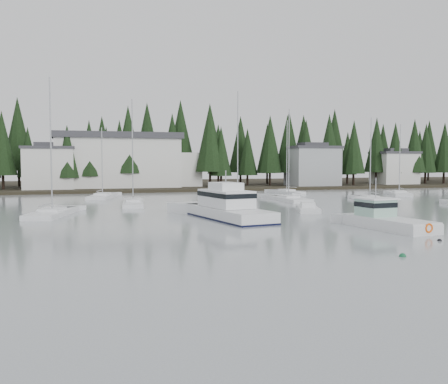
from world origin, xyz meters
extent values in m
plane|color=gray|center=(0.00, 0.00, 0.00)|extent=(260.00, 260.00, 0.00)
cube|color=black|center=(0.00, 97.00, 0.00)|extent=(240.00, 54.00, 1.00)
cube|color=silver|center=(-18.00, 79.00, 4.25)|extent=(9.00, 7.00, 7.50)
cube|color=#38383D|center=(-18.00, 79.00, 8.25)|extent=(9.54, 7.42, 0.50)
cube|color=#38383D|center=(-18.00, 79.00, 8.85)|extent=(4.95, 3.85, 0.80)
cube|color=#999EA0|center=(36.00, 78.00, 4.50)|extent=(10.00, 8.00, 8.00)
cube|color=#38383D|center=(36.00, 78.00, 8.75)|extent=(10.60, 8.48, 0.50)
cube|color=#38383D|center=(36.00, 78.00, 9.35)|extent=(5.50, 4.40, 0.80)
cube|color=silver|center=(58.00, 80.00, 4.00)|extent=(9.00, 7.00, 7.00)
cube|color=#38383D|center=(58.00, 80.00, 7.75)|extent=(9.54, 7.42, 0.50)
cube|color=#38383D|center=(58.00, 80.00, 8.35)|extent=(4.95, 3.85, 0.80)
cube|color=silver|center=(-5.00, 82.00, 5.50)|extent=(24.00, 10.00, 10.00)
cube|color=#38383D|center=(-5.00, 82.00, 10.80)|extent=(25.00, 11.00, 1.20)
cube|color=silver|center=(7.00, 84.00, 4.00)|extent=(10.00, 8.00, 7.00)
cube|color=silver|center=(1.39, 26.02, 0.17)|extent=(6.01, 13.12, 1.84)
cube|color=black|center=(1.39, 26.02, 0.03)|extent=(6.06, 13.19, 0.25)
cube|color=white|center=(1.28, 26.64, 1.95)|extent=(4.28, 7.02, 1.67)
cube|color=black|center=(1.28, 26.64, 2.35)|extent=(4.37, 7.10, 0.46)
cube|color=white|center=(1.28, 26.64, 3.16)|extent=(2.87, 3.64, 0.75)
cylinder|color=#A5A8AD|center=(1.28, 26.64, 4.08)|extent=(0.10, 0.10, 1.26)
cube|color=silver|center=(12.00, 15.21, 0.11)|extent=(3.99, 8.89, 1.40)
cube|color=silver|center=(12.00, 15.21, 0.86)|extent=(3.91, 8.71, 0.13)
cube|color=#94C1AE|center=(11.80, 16.92, 1.61)|extent=(2.75, 2.85, 1.50)
cube|color=white|center=(11.80, 16.92, 2.42)|extent=(3.09, 3.22, 0.13)
cube|color=black|center=(11.80, 16.92, 1.91)|extent=(2.81, 2.90, 0.43)
cylinder|color=#A5A8AD|center=(11.80, 16.92, 3.33)|extent=(0.08, 0.08, 1.72)
torus|color=#F2590C|center=(12.50, 10.94, 0.59)|extent=(0.76, 0.24, 0.75)
cube|color=silver|center=(38.97, 51.51, -0.03)|extent=(5.80, 8.55, 1.05)
cube|color=white|center=(38.97, 51.51, 0.62)|extent=(2.88, 3.31, 0.30)
cylinder|color=#A5A8AD|center=(38.97, 51.51, 6.18)|extent=(0.14, 0.14, 11.36)
cube|color=silver|center=(-15.29, 34.07, -0.03)|extent=(5.42, 10.31, 1.05)
cube|color=white|center=(-15.29, 34.07, 0.62)|extent=(2.88, 3.78, 0.30)
cylinder|color=#A5A8AD|center=(-15.29, 34.07, 7.36)|extent=(0.14, 0.14, 13.71)
cube|color=silver|center=(16.38, 45.78, -0.03)|extent=(3.08, 10.41, 1.05)
cube|color=white|center=(16.38, 45.78, 0.62)|extent=(2.12, 3.55, 0.30)
cylinder|color=#A5A8AD|center=(16.38, 45.78, 6.80)|extent=(0.14, 0.14, 12.59)
cube|color=silver|center=(22.61, 60.88, -0.03)|extent=(3.82, 8.58, 1.05)
cube|color=white|center=(22.61, 60.88, 0.62)|extent=(2.28, 3.05, 0.30)
cylinder|color=#A5A8AD|center=(22.61, 60.88, 6.68)|extent=(0.14, 0.14, 12.36)
cube|color=silver|center=(-5.90, 44.68, -0.03)|extent=(3.62, 11.15, 1.05)
cube|color=white|center=(-5.90, 44.68, 0.62)|extent=(2.12, 3.88, 0.30)
cylinder|color=#A5A8AD|center=(-5.90, 44.68, 7.05)|extent=(0.14, 0.14, 13.10)
cube|color=silver|center=(6.73, 39.77, -0.03)|extent=(6.53, 9.34, 1.05)
cube|color=white|center=(6.73, 39.77, 0.62)|extent=(3.16, 3.63, 0.30)
cylinder|color=#A5A8AD|center=(6.73, 39.77, 7.45)|extent=(0.14, 0.14, 13.90)
cube|color=silver|center=(-9.10, 59.00, -0.03)|extent=(5.37, 10.71, 1.05)
cube|color=white|center=(-9.10, 59.00, 0.62)|extent=(2.86, 3.90, 0.30)
cylinder|color=#A5A8AD|center=(-9.10, 59.00, 5.68)|extent=(0.14, 0.14, 10.35)
cube|color=silver|center=(27.48, 42.29, -0.03)|extent=(4.25, 8.55, 1.05)
cube|color=white|center=(27.48, 42.29, 0.62)|extent=(2.40, 3.10, 0.30)
cylinder|color=#A5A8AD|center=(27.48, 42.29, 6.19)|extent=(0.14, 0.14, 11.38)
cube|color=silver|center=(12.10, 30.64, 0.05)|extent=(3.95, 6.07, 0.90)
cube|color=white|center=(12.10, 30.64, 0.75)|extent=(2.01, 2.20, 0.55)
sphere|color=#145933|center=(5.53, 4.47, 0.00)|extent=(0.42, 0.42, 0.42)
sphere|color=black|center=(11.65, 8.75, 0.00)|extent=(0.33, 0.33, 0.33)
camera|label=1|loc=(-12.59, -20.30, 5.51)|focal=40.00mm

